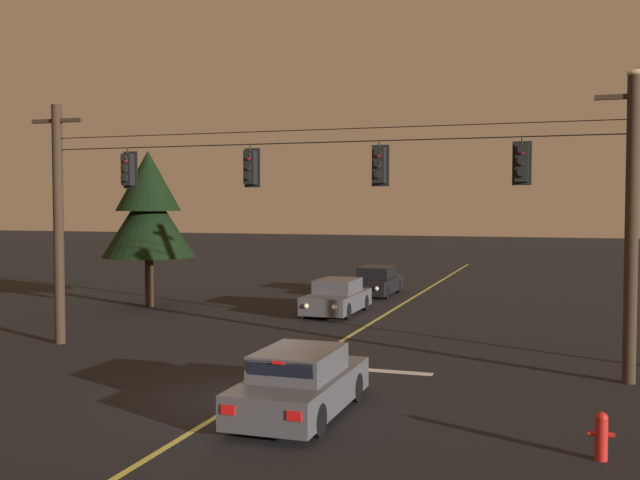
% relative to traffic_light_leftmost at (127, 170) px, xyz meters
% --- Properties ---
extents(ground_plane, '(180.00, 180.00, 0.00)m').
position_rel_traffic_light_leftmost_xyz_m(ground_plane, '(5.79, -4.34, -5.45)').
color(ground_plane, black).
extents(lane_centre_stripe, '(0.14, 60.00, 0.01)m').
position_rel_traffic_light_leftmost_xyz_m(lane_centre_stripe, '(5.79, 6.02, -5.45)').
color(lane_centre_stripe, '#D1C64C').
rests_on(lane_centre_stripe, ground).
extents(stop_bar_paint, '(3.40, 0.36, 0.01)m').
position_rel_traffic_light_leftmost_xyz_m(stop_bar_paint, '(7.69, -0.58, -5.45)').
color(stop_bar_paint, silver).
rests_on(stop_bar_paint, ground).
extents(signal_span_assembly, '(18.46, 0.32, 7.51)m').
position_rel_traffic_light_leftmost_xyz_m(signal_span_assembly, '(5.79, 0.02, -1.55)').
color(signal_span_assembly, '#38281C').
rests_on(signal_span_assembly, ground).
extents(traffic_light_leftmost, '(0.48, 0.41, 1.22)m').
position_rel_traffic_light_leftmost_xyz_m(traffic_light_leftmost, '(0.00, 0.00, 0.00)').
color(traffic_light_leftmost, black).
extents(traffic_light_left_inner, '(0.48, 0.41, 1.22)m').
position_rel_traffic_light_leftmost_xyz_m(traffic_light_left_inner, '(4.03, 0.00, 0.00)').
color(traffic_light_left_inner, black).
extents(traffic_light_centre, '(0.48, 0.41, 1.22)m').
position_rel_traffic_light_leftmost_xyz_m(traffic_light_centre, '(7.81, 0.00, 0.00)').
color(traffic_light_centre, black).
extents(traffic_light_right_inner, '(0.48, 0.41, 1.22)m').
position_rel_traffic_light_leftmost_xyz_m(traffic_light_right_inner, '(11.51, 0.00, 0.00)').
color(traffic_light_right_inner, black).
extents(car_waiting_near_lane, '(1.80, 4.33, 1.39)m').
position_rel_traffic_light_leftmost_xyz_m(car_waiting_near_lane, '(7.38, -5.09, -4.80)').
color(car_waiting_near_lane, '#4C4C51').
rests_on(car_waiting_near_lane, ground).
extents(car_oncoming_lead, '(1.80, 4.42, 1.39)m').
position_rel_traffic_light_leftmost_xyz_m(car_oncoming_lead, '(3.88, 8.98, -4.80)').
color(car_oncoming_lead, '#4C4C51').
rests_on(car_oncoming_lead, ground).
extents(car_oncoming_trailing, '(1.80, 4.42, 1.39)m').
position_rel_traffic_light_leftmost_xyz_m(car_oncoming_trailing, '(3.89, 15.49, -4.80)').
color(car_oncoming_trailing, black).
rests_on(car_oncoming_trailing, ground).
extents(tree_verge_near, '(3.96, 3.96, 6.70)m').
position_rel_traffic_light_leftmost_xyz_m(tree_verge_near, '(-4.38, 8.35, -1.25)').
color(tree_verge_near, '#332316').
rests_on(tree_verge_near, ground).
extents(fire_hydrant, '(0.44, 0.22, 0.84)m').
position_rel_traffic_light_leftmost_xyz_m(fire_hydrant, '(13.22, -6.09, -5.01)').
color(fire_hydrant, red).
rests_on(fire_hydrant, ground).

